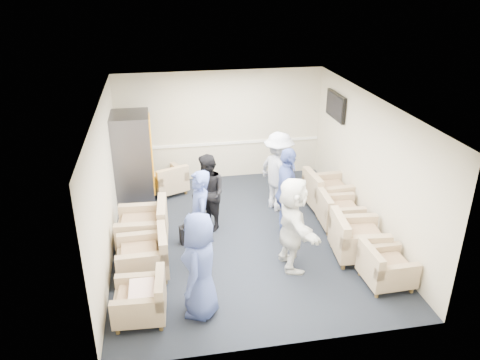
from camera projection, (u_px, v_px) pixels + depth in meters
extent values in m
plane|color=black|center=(243.00, 236.00, 9.28)|extent=(6.00, 6.00, 0.00)
plane|color=silver|center=(244.00, 103.00, 8.17)|extent=(6.00, 6.00, 0.00)
cube|color=beige|center=(221.00, 126.00, 11.42)|extent=(5.00, 0.02, 2.70)
cube|color=beige|center=(287.00, 265.00, 6.03)|extent=(5.00, 0.02, 2.70)
cube|color=beige|center=(106.00, 184.00, 8.32)|extent=(0.02, 6.00, 2.70)
cube|color=beige|center=(369.00, 165.00, 9.13)|extent=(0.02, 6.00, 2.70)
cube|color=white|center=(221.00, 143.00, 11.58)|extent=(4.98, 0.04, 0.06)
cube|color=black|center=(336.00, 106.00, 10.45)|extent=(0.07, 1.00, 0.58)
cube|color=black|center=(334.00, 106.00, 10.45)|extent=(0.01, 0.92, 0.50)
cube|color=#53525B|center=(337.00, 112.00, 10.52)|extent=(0.04, 0.10, 0.25)
cube|color=tan|center=(140.00, 305.00, 7.01)|extent=(0.81, 0.81, 0.25)
cube|color=#977453|center=(139.00, 296.00, 6.94)|extent=(0.56, 0.53, 0.09)
cube|color=tan|center=(160.00, 287.00, 6.92)|extent=(0.17, 0.77, 0.36)
cube|color=tan|center=(143.00, 261.00, 8.01)|extent=(0.87, 0.87, 0.28)
cube|color=#977453|center=(142.00, 252.00, 7.94)|extent=(0.60, 0.56, 0.10)
cube|color=tan|center=(163.00, 242.00, 7.94)|extent=(0.16, 0.85, 0.40)
cube|color=tan|center=(143.00, 232.00, 8.88)|extent=(0.98, 0.98, 0.31)
cube|color=#977453|center=(142.00, 222.00, 8.79)|extent=(0.68, 0.64, 0.11)
cube|color=tan|center=(162.00, 213.00, 8.77)|extent=(0.20, 0.94, 0.44)
cube|color=tan|center=(386.00, 272.00, 7.79)|extent=(0.78, 0.78, 0.25)
cube|color=#977453|center=(388.00, 263.00, 7.72)|extent=(0.54, 0.51, 0.09)
cube|color=tan|center=(371.00, 258.00, 7.60)|extent=(0.14, 0.76, 0.36)
cube|color=tan|center=(358.00, 244.00, 8.51)|extent=(0.98, 0.98, 0.30)
cube|color=#977453|center=(359.00, 234.00, 8.43)|extent=(0.68, 0.64, 0.11)
cube|color=tan|center=(340.00, 227.00, 8.34)|extent=(0.24, 0.91, 0.42)
cube|color=tan|center=(339.00, 216.00, 9.54)|extent=(0.84, 0.84, 0.26)
cube|color=#977453|center=(340.00, 208.00, 9.47)|extent=(0.58, 0.54, 0.09)
cube|color=tan|center=(325.00, 203.00, 9.37)|extent=(0.18, 0.80, 0.37)
cube|color=tan|center=(328.00, 196.00, 10.30)|extent=(0.95, 0.95, 0.30)
cube|color=#977453|center=(328.00, 188.00, 10.22)|extent=(0.66, 0.62, 0.11)
cube|color=tan|center=(313.00, 183.00, 10.08)|extent=(0.20, 0.91, 0.42)
cube|color=tan|center=(167.00, 183.00, 11.02)|extent=(1.02, 1.02, 0.26)
cube|color=#977453|center=(167.00, 176.00, 10.94)|extent=(0.67, 0.69, 0.09)
cube|color=tan|center=(173.00, 176.00, 10.64)|extent=(0.77, 0.42, 0.37)
cube|color=#53525B|center=(133.00, 159.00, 10.26)|extent=(0.81, 0.97, 2.06)
cube|color=#FF6A05|center=(152.00, 154.00, 10.29)|extent=(0.02, 0.83, 1.65)
cube|color=black|center=(155.00, 189.00, 10.64)|extent=(0.02, 0.49, 0.13)
cube|color=black|center=(187.00, 235.00, 8.99)|extent=(0.28, 0.22, 0.36)
sphere|color=black|center=(186.00, 227.00, 8.92)|extent=(0.18, 0.18, 0.18)
cube|color=white|center=(142.00, 291.00, 6.92)|extent=(0.38, 0.50, 0.14)
imported|color=#40529B|center=(200.00, 266.00, 6.89)|extent=(0.79, 0.96, 1.69)
imported|color=#40529B|center=(200.00, 220.00, 8.05)|extent=(0.48, 0.69, 1.80)
imported|color=black|center=(208.00, 193.00, 9.26)|extent=(0.86, 0.95, 1.58)
imported|color=silver|center=(278.00, 172.00, 10.01)|extent=(1.04, 1.30, 1.76)
imported|color=#40529B|center=(286.00, 193.00, 8.97)|extent=(0.72, 1.15, 1.82)
imported|color=white|center=(293.00, 224.00, 8.00)|extent=(0.52, 1.59, 1.71)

